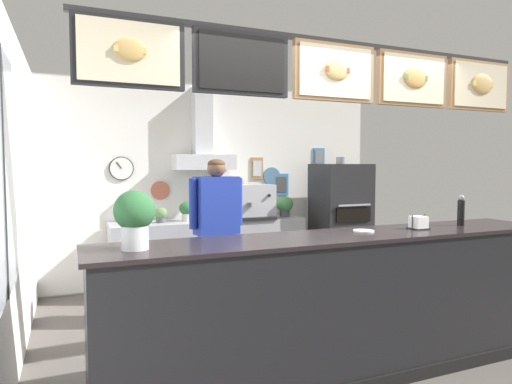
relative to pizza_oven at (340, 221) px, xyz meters
name	(u,v)px	position (x,y,z in m)	size (l,w,h in m)	color
ground_plane	(319,356)	(-1.63, -2.15, -0.82)	(6.64, 6.64, 0.00)	#514C47
back_wall_assembly	(221,178)	(-1.64, 0.43, 0.62)	(4.72, 3.08, 2.70)	#9E9E99
service_counter	(344,305)	(-1.63, -2.51, -0.27)	(3.76, 0.63, 1.09)	black
back_prep_counter	(210,255)	(-1.86, 0.22, -0.38)	(2.53, 0.55, 0.90)	#A3A5AD
pizza_oven	(340,221)	(0.00, 0.00, 0.00)	(0.73, 0.66, 1.73)	#232326
shop_worker	(217,235)	(-2.17, -1.03, 0.08)	(0.59, 0.28, 1.68)	#232328
espresso_machine	(252,202)	(-1.29, 0.19, 0.30)	(0.57, 0.47, 0.46)	#B7BABF
potted_rosemary	(161,214)	(-2.50, 0.23, 0.18)	(0.16, 0.16, 0.19)	#4C4C51
potted_thyme	(222,208)	(-1.71, 0.19, 0.23)	(0.22, 0.22, 0.27)	beige
potted_oregano	(285,205)	(-0.79, 0.20, 0.24)	(0.24, 0.24, 0.28)	#4C4C51
potted_sage	(187,210)	(-2.16, 0.25, 0.22)	(0.19, 0.19, 0.25)	beige
condiment_plate	(364,231)	(-1.41, -2.45, 0.28)	(0.16, 0.16, 0.01)	white
napkin_holder	(418,223)	(-0.91, -2.50, 0.32)	(0.14, 0.13, 0.12)	#262628
pepper_grinder	(461,211)	(-0.42, -2.49, 0.40)	(0.06, 0.06, 0.27)	black
basil_vase	(135,218)	(-3.18, -2.51, 0.47)	(0.25, 0.25, 0.37)	silver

